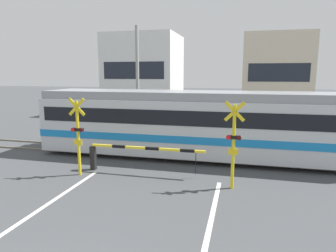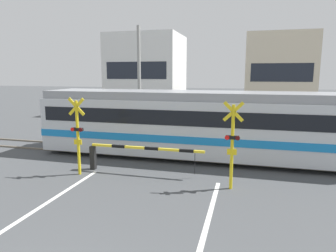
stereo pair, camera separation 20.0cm
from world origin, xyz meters
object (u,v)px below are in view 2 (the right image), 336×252
at_px(commuter_train, 195,122).
at_px(crossing_signal_left, 78,133).
at_px(crossing_barrier_far, 208,130).
at_px(crossing_signal_right, 232,142).
at_px(crossing_barrier_near, 125,152).
at_px(pedestrian, 209,118).

bearing_deg(commuter_train, crossing_signal_left, -137.06).
bearing_deg(crossing_signal_left, crossing_barrier_far, 56.71).
bearing_deg(crossing_signal_right, crossing_barrier_near, 170.25).
bearing_deg(crossing_barrier_far, crossing_signal_left, -123.29).
xyz_separation_m(crossing_barrier_near, pedestrian, (2.17, 9.21, 0.15)).
distance_m(crossing_barrier_near, crossing_barrier_far, 6.17).
bearing_deg(crossing_barrier_near, commuter_train, 51.68).
bearing_deg(commuter_train, crossing_signal_right, -62.56).
bearing_deg(crossing_barrier_far, commuter_train, -95.92).
bearing_deg(crossing_barrier_far, crossing_signal_right, -75.91).
bearing_deg(crossing_signal_left, commuter_train, 42.94).
distance_m(crossing_barrier_far, pedestrian, 3.63).
bearing_deg(commuter_train, crossing_barrier_far, 84.08).
relative_size(commuter_train, crossing_barrier_far, 3.09).
relative_size(commuter_train, crossing_signal_right, 4.83).
xyz_separation_m(commuter_train, crossing_signal_left, (-3.87, -3.60, -0.00)).
distance_m(crossing_signal_right, pedestrian, 10.15).
distance_m(crossing_barrier_far, crossing_signal_left, 7.61).
xyz_separation_m(crossing_signal_left, pedestrian, (3.76, 9.93, -0.69)).
bearing_deg(pedestrian, crossing_signal_right, -78.71).
distance_m(commuter_train, crossing_signal_left, 5.29).
height_order(crossing_barrier_near, pedestrian, pedestrian).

